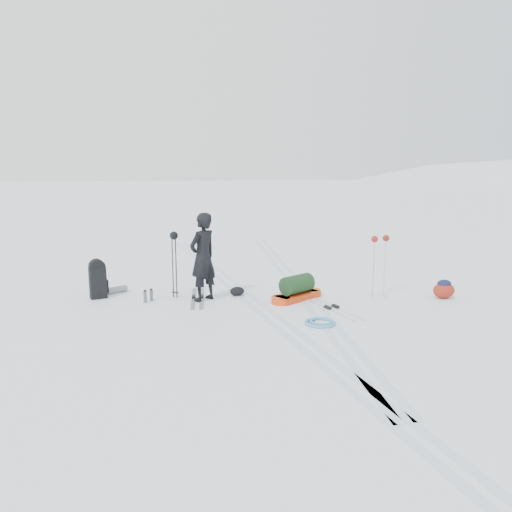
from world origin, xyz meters
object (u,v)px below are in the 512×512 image
Objects in this scene: ski_poles_black at (174,244)px; expedition_rucksack at (100,280)px; skier at (203,257)px; pulk_sled at (297,290)px.

expedition_rucksack is at bearing 152.99° from ski_poles_black.
ski_poles_black is at bearing -73.55° from skier.
skier reaches higher than expedition_rucksack.
expedition_rucksack reaches higher than pulk_sled.
skier is 2.07m from pulk_sled.
pulk_sled is 1.64× the size of expedition_rucksack.
pulk_sled is 0.97× the size of ski_poles_black.
skier reaches higher than pulk_sled.
expedition_rucksack is (-2.08, 0.76, -0.53)m from skier.
expedition_rucksack is (-3.97, 1.17, 0.19)m from pulk_sled.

